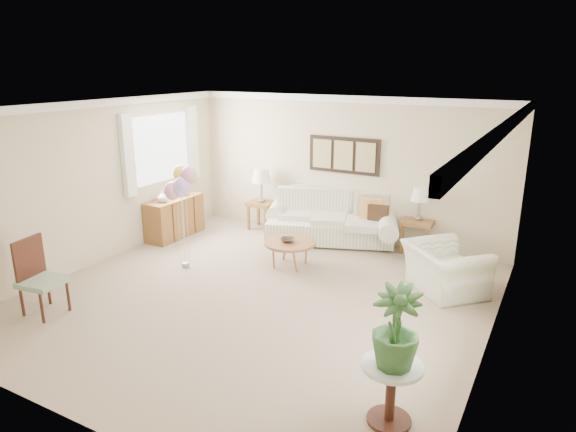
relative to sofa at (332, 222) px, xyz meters
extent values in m
plane|color=tan|center=(0.08, -2.69, -0.36)|extent=(6.00, 6.00, 0.00)
cube|color=beige|center=(0.08, 0.31, 0.94)|extent=(6.00, 0.04, 2.60)
cube|color=beige|center=(0.08, -5.69, 0.94)|extent=(6.00, 0.04, 2.60)
cube|color=beige|center=(-2.92, -2.69, 0.94)|extent=(0.04, 6.00, 2.60)
cube|color=beige|center=(3.08, -2.69, 0.94)|extent=(0.04, 6.00, 2.60)
cube|color=white|center=(0.08, -2.69, 2.23)|extent=(6.00, 6.00, 0.02)
cube|color=white|center=(0.08, 0.28, 2.18)|extent=(6.00, 0.06, 0.12)
cube|color=white|center=(-2.89, -2.69, 2.18)|extent=(0.06, 6.00, 0.12)
cube|color=white|center=(3.05, -2.69, 2.18)|extent=(0.06, 6.00, 0.12)
cube|color=white|center=(-2.90, -1.19, 1.29)|extent=(0.04, 1.40, 1.20)
cube|color=white|center=(-2.86, -2.04, 1.29)|extent=(0.10, 0.22, 1.40)
cube|color=white|center=(-2.86, -0.34, 1.29)|extent=(0.10, 0.22, 1.40)
cube|color=black|center=(0.08, 0.28, 1.19)|extent=(1.35, 0.04, 0.65)
cube|color=#8C8C59|center=(-0.34, 0.25, 1.19)|extent=(0.36, 0.02, 0.52)
cube|color=#8C8C59|center=(0.08, 0.25, 1.19)|extent=(0.36, 0.02, 0.52)
cube|color=#8C8C59|center=(0.50, 0.25, 1.19)|extent=(0.36, 0.02, 0.52)
cube|color=white|center=(-0.01, -0.06, -0.14)|extent=(2.44, 1.65, 0.37)
cube|color=white|center=(-0.01, 0.28, 0.27)|extent=(2.20, 0.99, 0.57)
cylinder|color=white|center=(-1.08, -0.06, 0.10)|extent=(0.63, 0.98, 0.33)
cylinder|color=white|center=(1.07, -0.06, 0.10)|extent=(0.63, 0.98, 0.33)
cube|color=beige|center=(-0.65, -0.11, 0.09)|extent=(0.83, 0.91, 0.12)
cube|color=beige|center=(-0.01, -0.11, 0.09)|extent=(0.83, 0.91, 0.12)
cube|color=beige|center=(0.64, -0.11, 0.09)|extent=(0.83, 0.91, 0.12)
cube|color=#8AABD8|center=(-0.81, 0.06, 0.32)|extent=(0.39, 0.12, 0.39)
cube|color=#DBA755|center=(0.71, 0.06, 0.32)|extent=(0.39, 0.12, 0.39)
cube|color=#331F12|center=(0.87, -0.01, 0.25)|extent=(0.35, 0.10, 0.35)
cube|color=white|center=(-0.01, -0.06, -0.34)|extent=(2.05, 0.82, 0.04)
cube|color=brown|center=(-1.50, -0.01, 0.15)|extent=(0.50, 0.46, 0.07)
cube|color=brown|center=(-1.70, -0.19, -0.13)|extent=(0.05, 0.05, 0.47)
cube|color=brown|center=(-1.30, -0.19, -0.13)|extent=(0.05, 0.05, 0.47)
cube|color=brown|center=(-1.70, 0.18, -0.13)|extent=(0.05, 0.05, 0.47)
cube|color=brown|center=(-1.30, 0.18, -0.13)|extent=(0.05, 0.05, 0.47)
cube|color=brown|center=(1.52, 0.18, 0.18)|extent=(0.53, 0.48, 0.08)
cube|color=brown|center=(1.31, -0.01, -0.11)|extent=(0.05, 0.05, 0.50)
cube|color=brown|center=(1.74, -0.01, -0.11)|extent=(0.05, 0.05, 0.50)
cube|color=brown|center=(1.31, 0.38, -0.11)|extent=(0.05, 0.05, 0.50)
cube|color=brown|center=(1.74, 0.38, -0.11)|extent=(0.05, 0.05, 0.50)
cylinder|color=gray|center=(-1.50, -0.01, 0.22)|extent=(0.15, 0.15, 0.06)
cylinder|color=gray|center=(-1.50, -0.01, 0.41)|extent=(0.04, 0.04, 0.32)
cone|color=silver|center=(-1.50, -0.01, 0.70)|extent=(0.37, 0.37, 0.26)
cylinder|color=gray|center=(1.52, 0.18, 0.24)|extent=(0.13, 0.13, 0.06)
cylinder|color=gray|center=(1.52, 0.18, 0.41)|extent=(0.04, 0.04, 0.28)
cone|color=silver|center=(1.52, 0.18, 0.66)|extent=(0.32, 0.32, 0.22)
cylinder|color=brown|center=(-0.08, -1.46, 0.03)|extent=(0.82, 0.82, 0.05)
cylinder|color=brown|center=(0.11, -1.26, -0.18)|extent=(0.03, 0.03, 0.37)
cylinder|color=brown|center=(-0.27, -1.26, -0.18)|extent=(0.03, 0.03, 0.37)
cylinder|color=brown|center=(-0.27, -1.65, -0.18)|extent=(0.03, 0.03, 0.37)
cylinder|color=brown|center=(0.11, -1.65, -0.18)|extent=(0.03, 0.03, 0.37)
imported|color=#322925|center=(-0.10, -1.49, 0.08)|extent=(0.29, 0.29, 0.06)
imported|color=white|center=(2.30, -1.24, -0.02)|extent=(1.38, 1.38, 0.68)
cylinder|color=silver|center=(2.51, -4.32, 0.22)|extent=(0.55, 0.55, 0.04)
cylinder|color=#3C1A11|center=(2.51, -4.32, -0.08)|extent=(0.09, 0.09, 0.55)
cylinder|color=#3C1A11|center=(2.51, -4.32, -0.36)|extent=(0.40, 0.40, 0.01)
imported|color=#27502D|center=(2.52, -4.35, 0.61)|extent=(0.45, 0.45, 0.75)
cube|color=gray|center=(-2.08, -4.42, 0.08)|extent=(0.56, 0.56, 0.07)
cylinder|color=#3C1A11|center=(-2.27, -4.61, -0.16)|extent=(0.04, 0.04, 0.41)
cylinder|color=#3C1A11|center=(-1.88, -4.61, -0.16)|extent=(0.04, 0.04, 0.41)
cylinder|color=#3C1A11|center=(-2.27, -4.22, -0.16)|extent=(0.04, 0.04, 0.41)
cylinder|color=#3C1A11|center=(-1.88, -4.22, -0.16)|extent=(0.04, 0.04, 0.41)
cube|color=#3C1A11|center=(-2.29, -4.42, 0.37)|extent=(0.11, 0.47, 0.54)
cube|color=brown|center=(-2.68, -1.19, 0.01)|extent=(0.45, 1.20, 0.74)
cube|color=#3C1A11|center=(-2.68, -1.49, 0.01)|extent=(0.46, 0.02, 0.70)
cube|color=#3C1A11|center=(-2.68, -0.89, 0.01)|extent=(0.46, 0.02, 0.70)
imported|color=#B1B3CA|center=(-2.66, -1.50, 0.48)|extent=(0.24, 0.24, 0.20)
imported|color=silver|center=(-2.66, -0.92, 0.48)|extent=(0.24, 0.24, 0.21)
cube|color=gray|center=(-1.52, -2.31, -0.33)|extent=(0.09, 0.09, 0.07)
ellipsoid|color=pink|center=(-1.59, -2.42, 0.91)|extent=(0.25, 0.25, 0.28)
cylinder|color=silver|center=(-1.56, -2.36, 0.24)|extent=(0.01, 0.01, 1.06)
ellipsoid|color=#C19CF1|center=(-1.44, -2.36, 1.00)|extent=(0.25, 0.25, 0.28)
cylinder|color=silver|center=(-1.48, -2.33, 0.28)|extent=(0.01, 0.01, 1.15)
ellipsoid|color=#FFEC4D|center=(-1.59, -2.21, 1.13)|extent=(0.25, 0.25, 0.28)
cylinder|color=silver|center=(-1.56, -2.26, 0.35)|extent=(0.01, 0.01, 1.28)
ellipsoid|color=pink|center=(-1.37, -2.28, 1.15)|extent=(0.25, 0.25, 0.28)
cylinder|color=silver|center=(-1.44, -2.29, 0.36)|extent=(0.01, 0.01, 1.30)
ellipsoid|color=#C19CF1|center=(-1.49, -2.37, 0.96)|extent=(0.25, 0.25, 0.28)
cylinder|color=silver|center=(-1.50, -2.34, 0.26)|extent=(0.01, 0.01, 1.10)
camera|label=1|loc=(3.61, -8.21, 2.77)|focal=32.00mm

